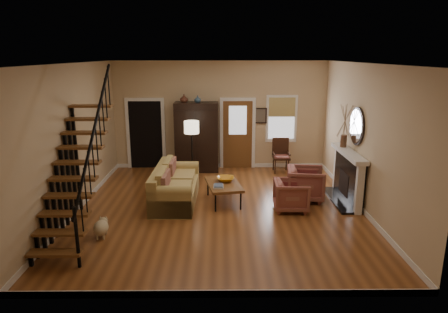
{
  "coord_description": "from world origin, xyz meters",
  "views": [
    {
      "loc": [
        0.02,
        -8.69,
        3.5
      ],
      "look_at": [
        0.1,
        0.4,
        1.15
      ],
      "focal_mm": 32.0,
      "sensor_mm": 36.0,
      "label": 1
    }
  ],
  "objects_px": {
    "armchair_right": "(306,184)",
    "armoire": "(197,137)",
    "floor_lamp": "(192,153)",
    "coffee_table": "(224,193)",
    "sofa": "(176,185)",
    "armchair_left": "(291,195)",
    "side_chair": "(281,156)"
  },
  "relations": [
    {
      "from": "coffee_table",
      "to": "armchair_right",
      "type": "xyz_separation_m",
      "value": [
        2.02,
        0.18,
        0.16
      ]
    },
    {
      "from": "coffee_table",
      "to": "sofa",
      "type": "bearing_deg",
      "value": 176.92
    },
    {
      "from": "coffee_table",
      "to": "floor_lamp",
      "type": "bearing_deg",
      "value": 119.97
    },
    {
      "from": "coffee_table",
      "to": "armchair_left",
      "type": "distance_m",
      "value": 1.63
    },
    {
      "from": "sofa",
      "to": "side_chair",
      "type": "relative_size",
      "value": 2.21
    },
    {
      "from": "armoire",
      "to": "armchair_left",
      "type": "relative_size",
      "value": 2.71
    },
    {
      "from": "armchair_left",
      "to": "sofa",
      "type": "bearing_deg",
      "value": 80.5
    },
    {
      "from": "sofa",
      "to": "coffee_table",
      "type": "relative_size",
      "value": 1.78
    },
    {
      "from": "sofa",
      "to": "armchair_right",
      "type": "bearing_deg",
      "value": 3.14
    },
    {
      "from": "coffee_table",
      "to": "side_chair",
      "type": "distance_m",
      "value": 3.09
    },
    {
      "from": "sofa",
      "to": "armchair_left",
      "type": "height_order",
      "value": "sofa"
    },
    {
      "from": "sofa",
      "to": "side_chair",
      "type": "bearing_deg",
      "value": 41.28
    },
    {
      "from": "sofa",
      "to": "armchair_left",
      "type": "relative_size",
      "value": 2.91
    },
    {
      "from": "armoire",
      "to": "armchair_left",
      "type": "height_order",
      "value": "armoire"
    },
    {
      "from": "armchair_left",
      "to": "side_chair",
      "type": "xyz_separation_m",
      "value": [
        0.21,
        3.04,
        0.16
      ]
    },
    {
      "from": "floor_lamp",
      "to": "sofa",
      "type": "bearing_deg",
      "value": -102.48
    },
    {
      "from": "armchair_left",
      "to": "armchair_right",
      "type": "relative_size",
      "value": 0.87
    },
    {
      "from": "sofa",
      "to": "floor_lamp",
      "type": "distance_m",
      "value": 1.51
    },
    {
      "from": "coffee_table",
      "to": "armchair_right",
      "type": "height_order",
      "value": "armchair_right"
    },
    {
      "from": "coffee_table",
      "to": "floor_lamp",
      "type": "height_order",
      "value": "floor_lamp"
    },
    {
      "from": "armchair_left",
      "to": "floor_lamp",
      "type": "bearing_deg",
      "value": 52.84
    },
    {
      "from": "armchair_right",
      "to": "armoire",
      "type": "bearing_deg",
      "value": 55.48
    },
    {
      "from": "armchair_left",
      "to": "floor_lamp",
      "type": "distance_m",
      "value": 3.15
    },
    {
      "from": "armchair_right",
      "to": "floor_lamp",
      "type": "xyz_separation_m",
      "value": [
        -2.87,
        1.3,
        0.47
      ]
    },
    {
      "from": "sofa",
      "to": "coffee_table",
      "type": "xyz_separation_m",
      "value": [
        1.16,
        -0.06,
        -0.18
      ]
    },
    {
      "from": "side_chair",
      "to": "armchair_right",
      "type": "bearing_deg",
      "value": -83.73
    },
    {
      "from": "armoire",
      "to": "coffee_table",
      "type": "bearing_deg",
      "value": -73.88
    },
    {
      "from": "armchair_right",
      "to": "floor_lamp",
      "type": "height_order",
      "value": "floor_lamp"
    },
    {
      "from": "side_chair",
      "to": "armoire",
      "type": "bearing_deg",
      "value": 175.52
    },
    {
      "from": "armchair_right",
      "to": "floor_lamp",
      "type": "bearing_deg",
      "value": 73.43
    },
    {
      "from": "armoire",
      "to": "armchair_right",
      "type": "height_order",
      "value": "armoire"
    },
    {
      "from": "armchair_left",
      "to": "armchair_right",
      "type": "xyz_separation_m",
      "value": [
        0.47,
        0.68,
        0.05
      ]
    }
  ]
}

